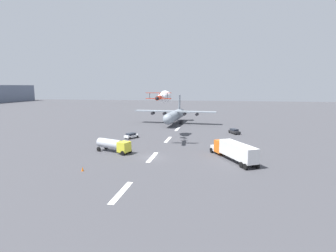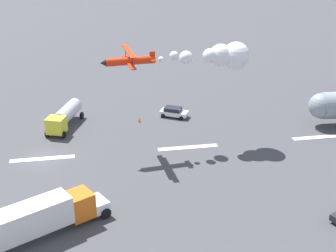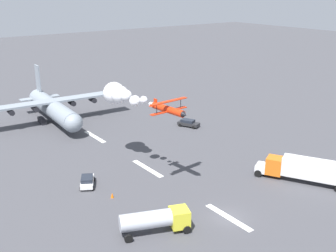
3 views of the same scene
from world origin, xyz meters
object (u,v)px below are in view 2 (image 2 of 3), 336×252
(fuel_tanker_truck, at_px, (64,116))
(traffic_cone_far, at_px, (139,120))
(semi_truck_orange, at_px, (33,220))
(stunt_biplane_red, at_px, (222,56))
(airport_staff_sedan, at_px, (174,112))

(fuel_tanker_truck, height_order, traffic_cone_far, fuel_tanker_truck)
(semi_truck_orange, xyz_separation_m, traffic_cone_far, (12.97, 25.96, -1.75))
(stunt_biplane_red, xyz_separation_m, traffic_cone_far, (-9.97, 7.52, -11.31))
(stunt_biplane_red, xyz_separation_m, fuel_tanker_truck, (-20.75, 7.54, -9.95))
(stunt_biplane_red, distance_m, semi_truck_orange, 30.94)
(fuel_tanker_truck, distance_m, traffic_cone_far, 10.87)
(stunt_biplane_red, height_order, semi_truck_orange, stunt_biplane_red)
(airport_staff_sedan, distance_m, traffic_cone_far, 5.55)
(semi_truck_orange, relative_size, airport_staff_sedan, 3.04)
(stunt_biplane_red, bearing_deg, fuel_tanker_truck, 160.04)
(stunt_biplane_red, distance_m, traffic_cone_far, 16.85)
(fuel_tanker_truck, xyz_separation_m, traffic_cone_far, (10.78, -0.01, -1.36))
(stunt_biplane_red, height_order, fuel_tanker_truck, stunt_biplane_red)
(traffic_cone_far, bearing_deg, semi_truck_orange, -116.55)
(traffic_cone_far, bearing_deg, fuel_tanker_truck, 179.92)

